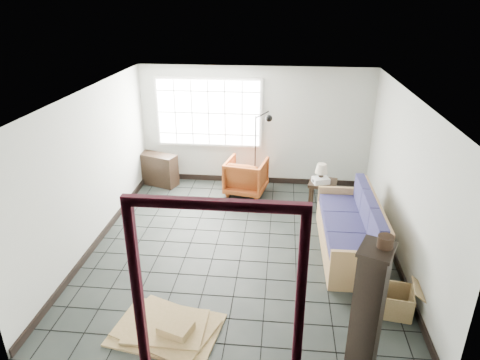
# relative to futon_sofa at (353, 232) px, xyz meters

# --- Properties ---
(ground) EXTENTS (5.50, 5.50, 0.00)m
(ground) POSITION_rel_futon_sofa_xyz_m (-1.82, -0.04, -0.36)
(ground) COLOR black
(ground) RESTS_ON ground
(room_shell) EXTENTS (5.02, 5.52, 2.61)m
(room_shell) POSITION_rel_futon_sofa_xyz_m (-1.82, -0.01, 1.32)
(room_shell) COLOR #B7BBB4
(room_shell) RESTS_ON ground
(window_panel) EXTENTS (2.32, 0.08, 1.52)m
(window_panel) POSITION_rel_futon_sofa_xyz_m (-2.82, 2.66, 1.24)
(window_panel) COLOR silver
(window_panel) RESTS_ON ground
(doorway_trim) EXTENTS (1.80, 0.08, 2.20)m
(doorway_trim) POSITION_rel_futon_sofa_xyz_m (-1.82, -2.74, 1.02)
(doorway_trim) COLOR #380C17
(doorway_trim) RESTS_ON ground
(futon_sofa) EXTENTS (0.87, 2.24, 0.99)m
(futon_sofa) POSITION_rel_futon_sofa_xyz_m (0.00, 0.00, 0.00)
(futon_sofa) COLOR tan
(futon_sofa) RESTS_ON ground
(armchair) EXTENTS (0.94, 0.90, 0.83)m
(armchair) POSITION_rel_futon_sofa_xyz_m (-1.95, 2.11, 0.06)
(armchair) COLOR maroon
(armchair) RESTS_ON ground
(side_table) EXTENTS (0.61, 0.61, 0.58)m
(side_table) POSITION_rel_futon_sofa_xyz_m (-0.39, 1.53, 0.12)
(side_table) COLOR black
(side_table) RESTS_ON ground
(table_lamp) EXTENTS (0.32, 0.32, 0.37)m
(table_lamp) POSITION_rel_futon_sofa_xyz_m (-0.44, 1.52, 0.48)
(table_lamp) COLOR black
(table_lamp) RESTS_ON side_table
(projector) EXTENTS (0.36, 0.31, 0.11)m
(projector) POSITION_rel_futon_sofa_xyz_m (-0.44, 1.47, 0.27)
(projector) COLOR silver
(projector) RESTS_ON side_table
(floor_lamp) EXTENTS (0.53, 0.34, 1.77)m
(floor_lamp) POSITION_rel_futon_sofa_xyz_m (-1.65, 2.28, 0.59)
(floor_lamp) COLOR black
(floor_lamp) RESTS_ON ground
(console_shelf) EXTENTS (0.98, 0.64, 0.71)m
(console_shelf) POSITION_rel_futon_sofa_xyz_m (-3.97, 2.36, -0.00)
(console_shelf) COLOR black
(console_shelf) RESTS_ON ground
(tall_shelf) EXTENTS (0.48, 0.53, 1.59)m
(tall_shelf) POSITION_rel_futon_sofa_xyz_m (-0.21, -2.44, 0.45)
(tall_shelf) COLOR black
(tall_shelf) RESTS_ON ground
(pot) EXTENTS (0.18, 0.18, 0.12)m
(pot) POSITION_rel_futon_sofa_xyz_m (-0.14, -2.41, 1.29)
(pot) COLOR black
(pot) RESTS_ON tall_shelf
(open_box) EXTENTS (0.90, 0.53, 0.48)m
(open_box) POSITION_rel_futon_sofa_xyz_m (0.33, -1.46, -0.18)
(open_box) COLOR olive
(open_box) RESTS_ON ground
(cardboard_pile) EXTENTS (1.46, 1.21, 0.19)m
(cardboard_pile) POSITION_rel_futon_sofa_xyz_m (-2.57, -2.15, -0.31)
(cardboard_pile) COLOR olive
(cardboard_pile) RESTS_ON ground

